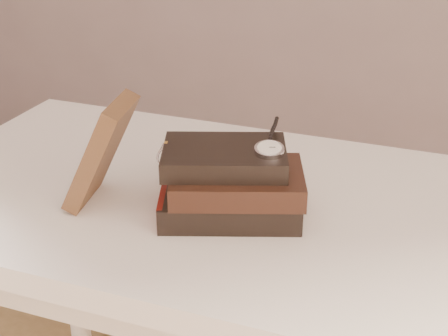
% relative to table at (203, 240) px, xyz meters
% --- Properties ---
extents(table, '(1.00, 0.60, 0.75)m').
position_rel_table_xyz_m(table, '(0.00, 0.00, 0.00)').
color(table, white).
rests_on(table, ground).
extents(book_stack, '(0.25, 0.21, 0.11)m').
position_rel_table_xyz_m(book_stack, '(0.07, -0.05, 0.14)').
color(book_stack, black).
rests_on(book_stack, table).
extents(journal, '(0.12, 0.13, 0.17)m').
position_rel_table_xyz_m(journal, '(-0.13, -0.08, 0.18)').
color(journal, '#422919').
rests_on(journal, table).
extents(pocket_watch, '(0.06, 0.15, 0.02)m').
position_rel_table_xyz_m(pocket_watch, '(0.12, -0.03, 0.21)').
color(pocket_watch, silver).
rests_on(pocket_watch, book_stack).
extents(eyeglasses, '(0.12, 0.13, 0.04)m').
position_rel_table_xyz_m(eyeglasses, '(-0.03, -0.01, 0.15)').
color(eyeglasses, silver).
rests_on(eyeglasses, book_stack).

